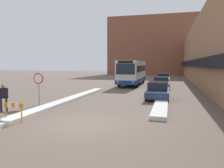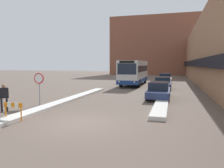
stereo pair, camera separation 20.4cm
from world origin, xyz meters
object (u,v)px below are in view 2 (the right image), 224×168
object	(u,v)px
parked_car_middle	(163,83)
parked_car_back	(165,79)
stop_sign	(39,82)
parked_car_front	(159,90)
pedestrian	(4,95)
city_bus	(134,72)
construction_barricade	(13,108)

from	to	relation	value
parked_car_middle	parked_car_back	world-z (taller)	parked_car_back
stop_sign	parked_car_back	bearing A→B (deg)	68.50
parked_car_front	stop_sign	xyz separation A→B (m)	(-7.96, -5.34, 0.95)
parked_car_front	stop_sign	size ratio (longest dim) A/B	2.04
stop_sign	pedestrian	bearing A→B (deg)	-107.08
parked_car_back	parked_car_middle	bearing A→B (deg)	-90.00
parked_car_back	pedestrian	distance (m)	24.34
parked_car_back	pedestrian	bearing A→B (deg)	-111.03
parked_car_front	stop_sign	bearing A→B (deg)	-146.13
city_bus	parked_car_back	world-z (taller)	city_bus
stop_sign	pedestrian	distance (m)	2.70
parked_car_middle	parked_car_front	bearing A→B (deg)	-90.00
parked_car_middle	pedestrian	size ratio (longest dim) A/B	2.86
stop_sign	pedestrian	world-z (taller)	stop_sign
parked_car_front	parked_car_middle	xyz separation A→B (m)	(0.00, 7.46, 0.01)
parked_car_middle	construction_barricade	world-z (taller)	parked_car_middle
parked_car_front	city_bus	bearing A→B (deg)	109.72
parked_car_front	construction_barricade	bearing A→B (deg)	-125.17
parked_car_front	parked_car_back	bearing A→B (deg)	90.00
parked_car_front	parked_car_middle	bearing A→B (deg)	90.00
city_bus	pedestrian	size ratio (longest dim) A/B	6.06
parked_car_front	stop_sign	world-z (taller)	stop_sign
parked_car_front	construction_barricade	distance (m)	11.62
city_bus	construction_barricade	size ratio (longest dim) A/B	9.38
parked_car_back	construction_barricade	xyz separation A→B (m)	(-6.69, -24.37, -0.10)
stop_sign	construction_barricade	bearing A→B (deg)	-73.04
city_bus	stop_sign	bearing A→B (deg)	-102.89
parked_car_back	construction_barricade	size ratio (longest dim) A/B	3.94
parked_car_front	parked_car_back	distance (m)	14.87
stop_sign	pedestrian	size ratio (longest dim) A/B	1.34
stop_sign	pedestrian	xyz separation A→B (m)	(-0.77, -2.51, -0.63)
parked_car_front	parked_car_middle	size ratio (longest dim) A/B	0.95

